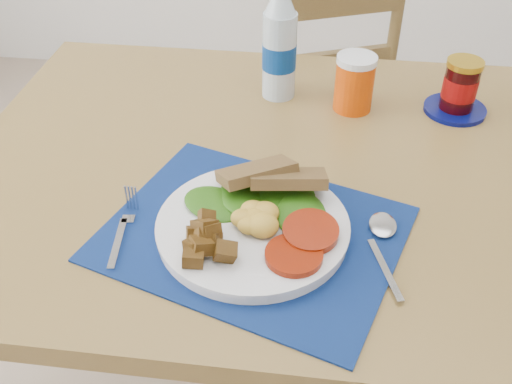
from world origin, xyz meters
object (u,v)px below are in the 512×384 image
(chair_far, at_px, (323,81))
(water_bottle, at_px, (279,49))
(jam_on_saucer, at_px, (459,90))
(juice_glass, at_px, (354,84))
(breakfast_plate, at_px, (249,224))

(chair_far, distance_m, water_bottle, 0.60)
(water_bottle, relative_size, jam_on_saucer, 1.91)
(juice_glass, height_order, jam_on_saucer, jam_on_saucer)
(breakfast_plate, xyz_separation_m, juice_glass, (0.16, 0.42, 0.03))
(water_bottle, distance_m, juice_glass, 0.17)
(chair_far, bearing_deg, breakfast_plate, 61.62)
(chair_far, height_order, jam_on_saucer, chair_far)
(juice_glass, relative_size, jam_on_saucer, 0.87)
(jam_on_saucer, bearing_deg, breakfast_plate, -130.75)
(chair_far, bearing_deg, juice_glass, 74.33)
(breakfast_plate, relative_size, jam_on_saucer, 2.35)
(chair_far, height_order, water_bottle, chair_far)
(chair_far, relative_size, water_bottle, 4.23)
(jam_on_saucer, bearing_deg, water_bottle, 176.31)
(water_bottle, xyz_separation_m, juice_glass, (0.16, -0.04, -0.05))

